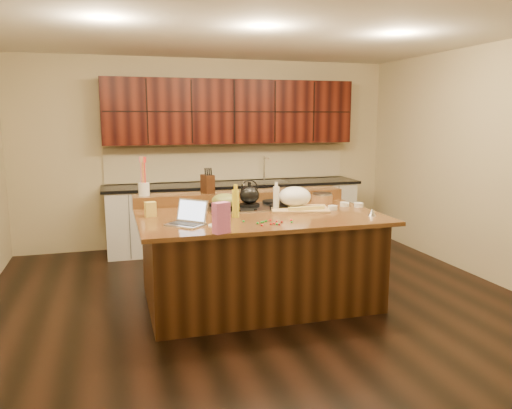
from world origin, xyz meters
name	(u,v)px	position (x,y,z in m)	size (l,w,h in m)	color
room	(257,171)	(0.00, 0.00, 1.35)	(5.52, 5.02, 2.72)	black
island	(257,257)	(0.00, 0.00, 0.46)	(2.40, 1.60, 0.92)	black
back_ledge	(240,197)	(0.00, 0.70, 0.98)	(2.40, 0.30, 0.12)	black
cooktop	(249,207)	(0.00, 0.30, 0.94)	(0.92, 0.52, 0.05)	gray
back_counter	(234,180)	(0.30, 2.23, 0.98)	(3.70, 0.66, 2.40)	silver
kettle	(249,195)	(0.00, 0.30, 1.06)	(0.21, 0.21, 0.19)	black
green_bowl	(225,200)	(-0.30, 0.17, 1.04)	(0.26, 0.26, 0.14)	olive
laptop	(189,218)	(-0.75, -0.34, 0.98)	(0.40, 0.40, 0.22)	#B7B7BC
oil_bottle	(236,203)	(-0.26, -0.14, 1.06)	(0.07, 0.07, 0.27)	yellow
vinegar_bottle	(276,198)	(0.23, 0.09, 1.04)	(0.06, 0.06, 0.25)	silver
wooden_tray	(296,199)	(0.45, 0.09, 1.03)	(0.68, 0.57, 0.24)	tan
ramekin_a	(333,208)	(0.81, -0.05, 0.94)	(0.10, 0.10, 0.04)	white
ramekin_b	(345,204)	(1.02, 0.11, 0.94)	(0.10, 0.10, 0.04)	white
ramekin_c	(359,205)	(1.15, 0.03, 0.94)	(0.10, 0.10, 0.04)	white
strainer_bowl	(322,199)	(0.88, 0.40, 0.97)	(0.24, 0.24, 0.09)	#996B3F
kitchen_timer	(372,212)	(1.04, -0.45, 0.96)	(0.08, 0.08, 0.07)	silver
pink_bag	(221,218)	(-0.54, -0.76, 1.05)	(0.14, 0.07, 0.26)	pink
candy_plate	(218,225)	(-0.51, -0.48, 0.93)	(0.18, 0.18, 0.01)	white
package_box	(150,209)	(-1.05, 0.12, 0.99)	(0.10, 0.07, 0.15)	#DEC34E
utensil_crock	(144,189)	(-1.07, 0.70, 1.11)	(0.12, 0.12, 0.14)	white
knife_block	(208,184)	(-0.37, 0.70, 1.14)	(0.10, 0.17, 0.20)	black
gumdrop_0	(282,222)	(0.08, -0.51, 0.93)	(0.02, 0.02, 0.02)	red
gumdrop_1	(257,223)	(-0.15, -0.50, 0.93)	(0.02, 0.02, 0.02)	#198C26
gumdrop_2	(270,220)	(0.01, -0.41, 0.93)	(0.02, 0.02, 0.02)	red
gumdrop_3	(277,224)	(0.01, -0.60, 0.93)	(0.02, 0.02, 0.02)	#198C26
gumdrop_4	(262,225)	(-0.13, -0.60, 0.93)	(0.02, 0.02, 0.02)	red
gumdrop_5	(261,222)	(-0.10, -0.48, 0.93)	(0.02, 0.02, 0.02)	#198C26
gumdrop_6	(271,224)	(-0.04, -0.57, 0.93)	(0.02, 0.02, 0.02)	red
gumdrop_7	(243,221)	(-0.25, -0.39, 0.93)	(0.02, 0.02, 0.02)	#198C26
gumdrop_8	(274,223)	(-0.01, -0.56, 0.93)	(0.02, 0.02, 0.02)	red
gumdrop_9	(292,222)	(0.17, -0.55, 0.93)	(0.02, 0.02, 0.02)	#198C26
gumdrop_10	(279,224)	(0.03, -0.61, 0.93)	(0.02, 0.02, 0.02)	red
gumdrop_11	(266,221)	(-0.04, -0.43, 0.93)	(0.02, 0.02, 0.02)	#198C26
gumdrop_12	(277,221)	(0.05, -0.47, 0.93)	(0.02, 0.02, 0.02)	red
gumdrop_13	(263,222)	(-0.08, -0.46, 0.93)	(0.02, 0.02, 0.02)	#198C26
gumdrop_14	(291,220)	(0.19, -0.47, 0.93)	(0.02, 0.02, 0.02)	red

